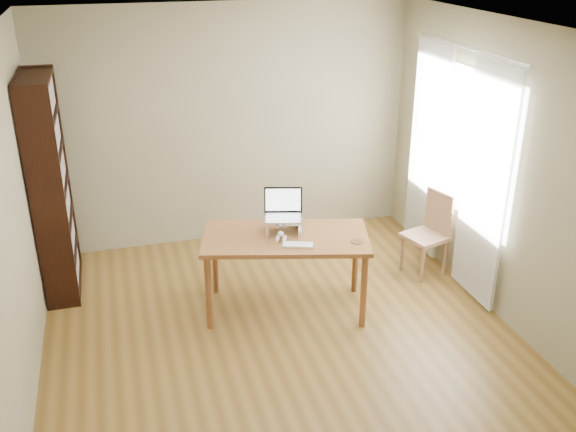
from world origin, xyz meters
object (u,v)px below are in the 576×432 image
object	(u,v)px
bookshelf	(51,187)
keyboard	(298,245)
laptop	(281,210)
chair	(431,231)
cat	(281,224)
desk	(286,245)

from	to	relation	value
bookshelf	keyboard	bearing A→B (deg)	-31.00
bookshelf	keyboard	world-z (taller)	bookshelf
laptop	chair	size ratio (longest dim) A/B	0.46
laptop	cat	world-z (taller)	laptop
laptop	keyboard	bearing A→B (deg)	-67.70
bookshelf	desk	distance (m)	2.26
bookshelf	laptop	bearing A→B (deg)	-23.44
cat	desk	bearing A→B (deg)	-63.32
chair	laptop	bearing A→B (deg)	168.43
bookshelf	desk	world-z (taller)	bookshelf
keyboard	chair	world-z (taller)	chair
laptop	keyboard	world-z (taller)	laptop
desk	laptop	xyz separation A→B (m)	(0.00, 0.14, 0.29)
bookshelf	desk	size ratio (longest dim) A/B	1.30
desk	chair	world-z (taller)	chair
bookshelf	laptop	world-z (taller)	bookshelf
cat	chair	xyz separation A→B (m)	(1.62, 0.18, -0.36)
bookshelf	desk	xyz separation A→B (m)	(1.99, -1.00, -0.39)
desk	chair	xyz separation A→B (m)	(1.61, 0.29, -0.20)
cat	laptop	bearing A→B (deg)	92.51
laptop	chair	bearing A→B (deg)	20.10
bookshelf	laptop	distance (m)	2.17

